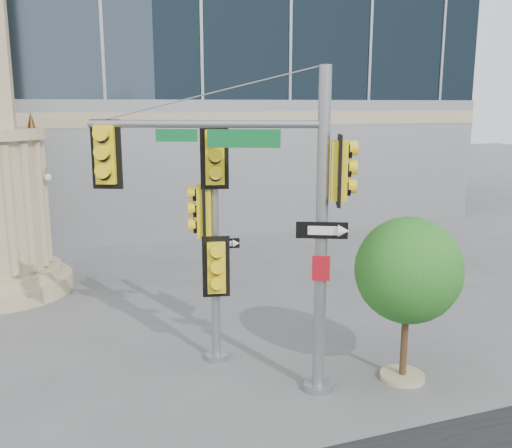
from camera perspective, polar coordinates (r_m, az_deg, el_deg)
name	(u,v)px	position (r m, az deg, el deg)	size (l,w,h in m)	color
ground	(286,392)	(12.25, 2.99, -16.47)	(120.00, 120.00, 0.00)	#545456
main_signal_pole	(262,197)	(11.13, 0.57, 2.75)	(4.73, 2.51, 6.53)	slate
secondary_signal_pole	(212,225)	(12.52, -4.39, -0.09)	(0.95, 0.82, 5.49)	slate
street_tree	(409,274)	(12.35, 15.08, -4.88)	(2.28, 2.23, 3.55)	tan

